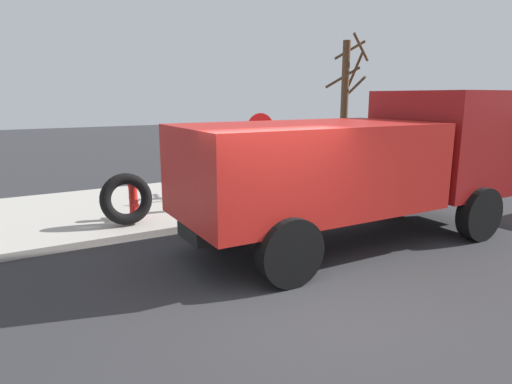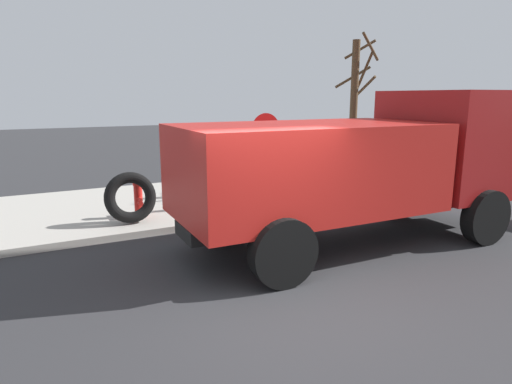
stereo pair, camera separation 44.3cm
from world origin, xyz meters
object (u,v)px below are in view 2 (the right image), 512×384
object	(u,v)px
fire_hydrant	(138,197)
dump_truck_red	(363,162)
stop_sign	(265,142)
loose_tire	(130,198)
bare_tree	(354,110)

from	to	relation	value
fire_hydrant	dump_truck_red	xyz separation A→B (m)	(3.66, -3.37, 0.99)
dump_truck_red	fire_hydrant	bearing A→B (deg)	137.34
stop_sign	loose_tire	bearing A→B (deg)	179.80
loose_tire	stop_sign	distance (m)	3.51
stop_sign	dump_truck_red	xyz separation A→B (m)	(0.57, -2.92, -0.16)
fire_hydrant	loose_tire	distance (m)	0.52
loose_tire	fire_hydrant	bearing A→B (deg)	58.39
stop_sign	dump_truck_red	size ratio (longest dim) A/B	0.33
stop_sign	bare_tree	size ratio (longest dim) A/B	0.53
loose_tire	bare_tree	size ratio (longest dim) A/B	0.25
dump_truck_red	bare_tree	xyz separation A→B (m)	(2.70, 3.54, 0.87)
stop_sign	bare_tree	world-z (taller)	bare_tree
fire_hydrant	dump_truck_red	distance (m)	5.07
loose_tire	bare_tree	xyz separation A→B (m)	(6.63, 0.60, 1.76)
fire_hydrant	stop_sign	size ratio (longest dim) A/B	0.38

